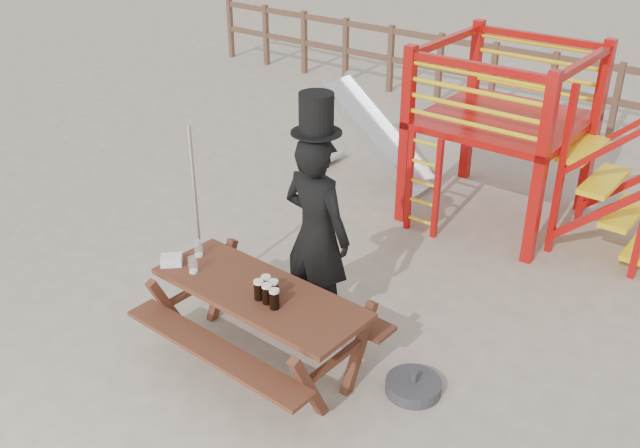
{
  "coord_description": "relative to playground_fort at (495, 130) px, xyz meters",
  "views": [
    {
      "loc": [
        3.31,
        -3.82,
        3.97
      ],
      "look_at": [
        -0.28,
        0.8,
        0.87
      ],
      "focal_mm": 40.0,
      "sensor_mm": 36.0,
      "label": 1
    }
  ],
  "objects": [
    {
      "name": "man_with_hat",
      "position": [
        -0.22,
        -3.08,
        -0.07
      ],
      "size": [
        0.71,
        0.48,
        2.24
      ],
      "rotation": [
        0.0,
        0.0,
        3.1
      ],
      "color": "black",
      "rests_on": "ground"
    },
    {
      "name": "empty_glasses",
      "position": [
        -0.96,
        -3.85,
        -0.27
      ],
      "size": [
        0.25,
        0.3,
        0.15
      ],
      "color": "silver",
      "rests_on": "picnic_table"
    },
    {
      "name": "stout_pints",
      "position": [
        -0.08,
        -3.89,
        -0.25
      ],
      "size": [
        0.27,
        0.19,
        0.17
      ],
      "color": "black",
      "rests_on": "picnic_table"
    },
    {
      "name": "metal_pole",
      "position": [
        -1.35,
        -3.45,
        -0.16
      ],
      "size": [
        0.04,
        0.04,
        1.82
      ],
      "primitive_type": "cylinder",
      "color": "#B2B2B7",
      "rests_on": "ground"
    },
    {
      "name": "ground",
      "position": [
        -0.12,
        -3.58,
        -1.07
      ],
      "size": [
        60.0,
        60.0,
        0.0
      ],
      "primitive_type": "plane",
      "color": "tan",
      "rests_on": "ground"
    },
    {
      "name": "back_fence",
      "position": [
        -0.12,
        3.42,
        -0.34
      ],
      "size": [
        15.09,
        0.09,
        1.2
      ],
      "color": "brown",
      "rests_on": "ground"
    },
    {
      "name": "paper_bag",
      "position": [
        -1.12,
        -3.98,
        -0.29
      ],
      "size": [
        0.23,
        0.23,
        0.08
      ],
      "primitive_type": "cube",
      "rotation": [
        0.0,
        0.0,
        0.77
      ],
      "color": "white",
      "rests_on": "picnic_table"
    },
    {
      "name": "parasol_base",
      "position": [
        1.0,
        -3.35,
        -1.02
      ],
      "size": [
        0.46,
        0.46,
        0.2
      ],
      "color": "#343439",
      "rests_on": "ground"
    },
    {
      "name": "playground_fort",
      "position": [
        0.0,
        0.0,
        0.0
      ],
      "size": [
        4.71,
        1.84,
        2.1
      ],
      "color": "#B10E0B",
      "rests_on": "ground"
    },
    {
      "name": "picnic_table",
      "position": [
        -0.24,
        -3.82,
        -0.61
      ],
      "size": [
        1.94,
        1.38,
        0.74
      ],
      "rotation": [
        0.0,
        0.0,
        -0.03
      ],
      "color": "brown",
      "rests_on": "ground"
    }
  ]
}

